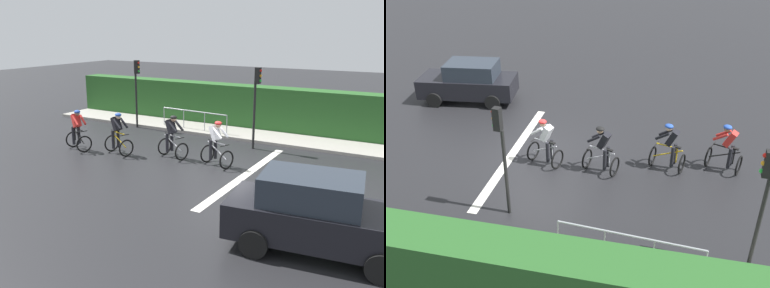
% 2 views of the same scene
% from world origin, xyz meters
% --- Properties ---
extents(ground_plane, '(80.00, 80.00, 0.00)m').
position_xyz_m(ground_plane, '(0.00, 0.00, 0.00)').
color(ground_plane, black).
extents(sidewalk_kerb, '(2.80, 20.41, 0.12)m').
position_xyz_m(sidewalk_kerb, '(5.49, 2.00, 0.06)').
color(sidewalk_kerb, '#9E998E').
rests_on(sidewalk_kerb, ground).
extents(stone_wall_low, '(0.44, 20.41, 0.48)m').
position_xyz_m(stone_wall_low, '(6.39, 2.00, 0.24)').
color(stone_wall_low, gray).
rests_on(stone_wall_low, ground).
extents(hedge_wall, '(1.10, 20.41, 2.12)m').
position_xyz_m(hedge_wall, '(6.69, 2.00, 1.06)').
color(hedge_wall, '#265623').
rests_on(hedge_wall, ground).
extents(road_marking_stop_line, '(7.00, 0.30, 0.01)m').
position_xyz_m(road_marking_stop_line, '(0.00, -0.86, 0.00)').
color(road_marking_stop_line, silver).
rests_on(road_marking_stop_line, ground).
extents(cyclist_lead, '(1.01, 1.25, 1.66)m').
position_xyz_m(cyclist_lead, '(-0.53, 6.37, 0.80)').
color(cyclist_lead, black).
rests_on(cyclist_lead, ground).
extents(cyclist_second, '(0.96, 1.23, 1.66)m').
position_xyz_m(cyclist_second, '(-0.18, 4.54, 0.80)').
color(cyclist_second, black).
rests_on(cyclist_second, ground).
extents(cyclist_mid, '(0.97, 1.23, 1.66)m').
position_xyz_m(cyclist_mid, '(0.49, 2.42, 0.80)').
color(cyclist_mid, black).
rests_on(cyclist_mid, ground).
extents(cyclist_fourth, '(1.02, 1.25, 1.66)m').
position_xyz_m(cyclist_fourth, '(0.42, 0.50, 0.80)').
color(cyclist_fourth, black).
rests_on(cyclist_fourth, ground).
extents(car_black, '(2.27, 4.28, 1.76)m').
position_xyz_m(car_black, '(-3.95, -4.24, 0.87)').
color(car_black, black).
rests_on(car_black, ground).
extents(traffic_light_near_crossing, '(0.22, 0.31, 3.34)m').
position_xyz_m(traffic_light_near_crossing, '(3.20, 0.14, 2.22)').
color(traffic_light_near_crossing, black).
rests_on(traffic_light_near_crossing, ground).
extents(traffic_light_far_junction, '(0.21, 0.31, 3.34)m').
position_xyz_m(traffic_light_far_junction, '(3.94, 6.69, 2.22)').
color(traffic_light_far_junction, black).
rests_on(traffic_light_far_junction, ground).
extents(pedestrian_railing_kerbside, '(0.32, 3.67, 1.03)m').
position_xyz_m(pedestrian_railing_kerbside, '(4.59, 3.82, 0.79)').
color(pedestrian_railing_kerbside, '#999EA3').
rests_on(pedestrian_railing_kerbside, ground).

